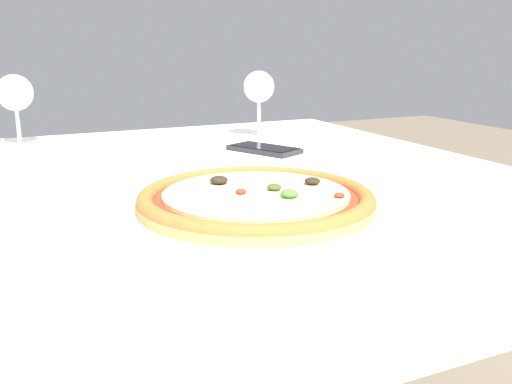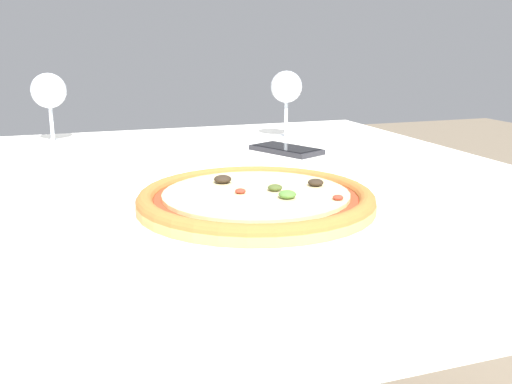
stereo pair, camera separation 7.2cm
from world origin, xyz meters
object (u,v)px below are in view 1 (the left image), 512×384
(pizza_plate, at_px, (256,202))
(wine_glass_far_left, at_px, (15,95))
(cell_phone, at_px, (264,149))
(wine_glass_far_right, at_px, (259,89))
(dining_table, at_px, (110,238))

(pizza_plate, xyz_separation_m, wine_glass_far_left, (-0.25, 0.65, 0.09))
(wine_glass_far_left, distance_m, cell_phone, 0.53)
(wine_glass_far_left, relative_size, wine_glass_far_right, 0.99)
(wine_glass_far_left, bearing_deg, dining_table, -77.92)
(pizza_plate, distance_m, cell_phone, 0.43)
(dining_table, xyz_separation_m, cell_phone, (0.35, 0.18, 0.08))
(dining_table, height_order, pizza_plate, pizza_plate)
(cell_phone, bearing_deg, pizza_plate, -117.00)
(dining_table, bearing_deg, pizza_plate, -52.97)
(pizza_plate, distance_m, wine_glass_far_right, 0.61)
(pizza_plate, distance_m, wine_glass_far_left, 0.70)
(dining_table, xyz_separation_m, wine_glass_far_right, (0.41, 0.34, 0.18))
(dining_table, xyz_separation_m, pizza_plate, (0.15, -0.20, 0.09))
(wine_glass_far_right, xyz_separation_m, cell_phone, (-0.06, -0.16, -0.10))
(wine_glass_far_left, bearing_deg, wine_glass_far_right, -12.07)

